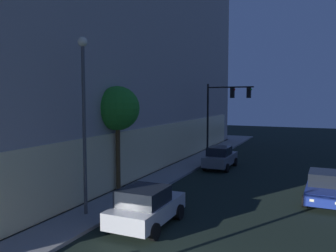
% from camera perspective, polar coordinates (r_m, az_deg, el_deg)
% --- Properties ---
extents(modern_building, '(38.44, 28.65, 22.08)m').
position_cam_1_polar(modern_building, '(35.55, -21.89, 13.21)').
color(modern_building, '#4C4C51').
rests_on(modern_building, ground).
extents(traffic_light_far_corner, '(0.60, 4.27, 6.62)m').
position_cam_1_polar(traffic_light_far_corner, '(31.03, 9.26, 3.48)').
color(traffic_light_far_corner, black).
rests_on(traffic_light_far_corner, sidewalk_corner).
extents(street_lamp_sidewalk, '(0.44, 0.44, 8.06)m').
position_cam_1_polar(street_lamp_sidewalk, '(15.99, -13.80, 3.49)').
color(street_lamp_sidewalk, '#4A4A4A').
rests_on(street_lamp_sidewalk, sidewalk_corner).
extents(sidewalk_tree, '(2.55, 2.55, 6.04)m').
position_cam_1_polar(sidewalk_tree, '(19.96, -8.38, 2.82)').
color(sidewalk_tree, '#523B1E').
rests_on(sidewalk_tree, sidewalk_corner).
extents(car_silver, '(4.11, 2.20, 1.73)m').
position_cam_1_polar(car_silver, '(15.11, -3.66, -13.16)').
color(car_silver, '#B7BABF').
rests_on(car_silver, ground).
extents(car_blue, '(4.24, 2.16, 1.59)m').
position_cam_1_polar(car_blue, '(20.19, 24.66, -9.23)').
color(car_blue, navy).
rests_on(car_blue, ground).
extents(car_grey, '(4.25, 2.01, 1.73)m').
position_cam_1_polar(car_grey, '(27.28, 8.63, -5.17)').
color(car_grey, slate).
rests_on(car_grey, ground).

